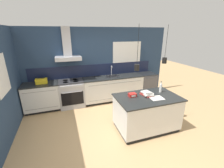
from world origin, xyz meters
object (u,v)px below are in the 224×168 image
book_stack (147,94)px  red_supply_box (132,95)px  yellow_toolbox (41,81)px  bottle_on_island (161,88)px  dishwasher (146,84)px  oven_range (72,93)px

book_stack → red_supply_box: bearing=172.6°
red_supply_box → yellow_toolbox: yellow_toolbox is taller
bottle_on_island → book_stack: bearing=-170.7°
dishwasher → book_stack: book_stack is taller
yellow_toolbox → oven_range: bearing=-0.3°
book_stack → yellow_toolbox: size_ratio=1.02×
red_supply_box → oven_range: bearing=127.1°
oven_range → yellow_toolbox: bearing=179.7°
book_stack → red_supply_box: same height
oven_range → book_stack: bearing=-46.6°
oven_range → red_supply_box: bearing=-52.9°
book_stack → red_supply_box: (-0.39, 0.05, 0.00)m
dishwasher → red_supply_box: (-1.52, -1.81, 0.50)m
bottle_on_island → book_stack: (-0.45, -0.07, -0.08)m
book_stack → yellow_toolbox: yellow_toolbox is taller
yellow_toolbox → bottle_on_island: bearing=-30.2°
book_stack → bottle_on_island: bearing=9.3°
book_stack → yellow_toolbox: bearing=144.6°
book_stack → oven_range: bearing=133.4°
bottle_on_island → red_supply_box: (-0.84, -0.02, -0.08)m
book_stack → red_supply_box: 0.39m
oven_range → dishwasher: bearing=0.1°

